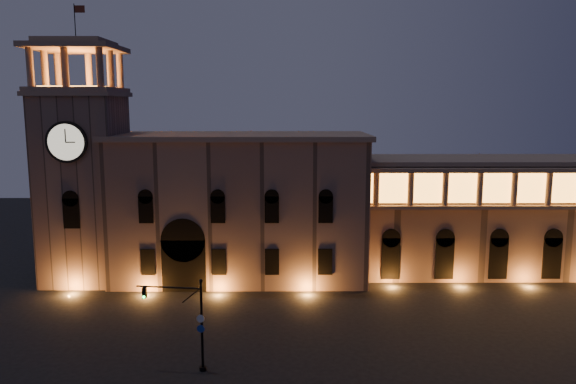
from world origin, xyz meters
name	(u,v)px	position (x,y,z in m)	size (l,w,h in m)	color
ground	(245,353)	(0.00, 0.00, 0.00)	(160.00, 160.00, 0.00)	black
government_building	(240,206)	(-2.08, 21.93, 8.77)	(30.80, 12.80, 17.60)	#7D5F51
clock_tower	(84,177)	(-20.50, 20.98, 12.50)	(9.80, 9.80, 32.40)	#7D5F51
colonnade_wing	(511,214)	(32.00, 23.92, 7.33)	(40.60, 11.50, 14.50)	#785A4D
traffic_light	(190,322)	(-4.08, -2.95, 4.00)	(5.52, 1.04, 7.62)	black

